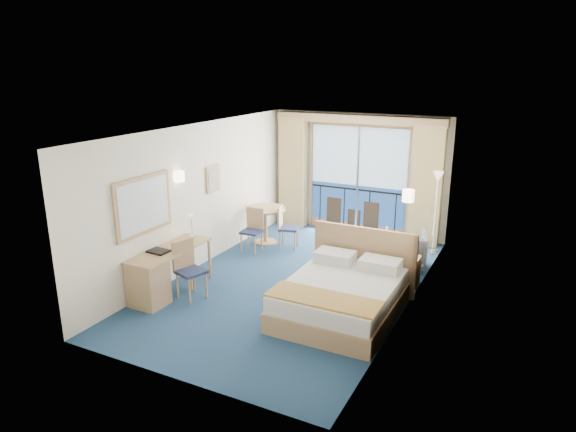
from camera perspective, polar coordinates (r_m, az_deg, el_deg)
The scene contains 22 objects.
floor at distance 9.16m, azimuth 0.75°, elevation -7.43°, with size 6.50×6.50×0.00m, color navy.
room_walls at distance 8.59m, azimuth 0.79°, elevation 3.47°, with size 4.04×6.54×2.72m.
balcony_door at distance 11.64m, azimuth 7.71°, elevation 3.62°, with size 2.36×0.03×2.52m.
curtain_left at distance 12.06m, azimuth 0.55°, elevation 4.86°, with size 0.65×0.22×2.55m, color tan.
curtain_right at distance 11.08m, azimuth 15.11°, elevation 3.22°, with size 0.65×0.22×2.55m, color tan.
pelmet at distance 11.29m, azimuth 7.83°, elevation 10.61°, with size 3.80×0.25×0.18m, color tan.
mirror at distance 8.53m, azimuth -15.77°, elevation 1.15°, with size 0.05×1.25×0.95m.
wall_print at distance 9.99m, azimuth -8.31°, elevation 4.12°, with size 0.04×0.42×0.52m.
sconce_left at distance 9.10m, azimuth -11.99°, elevation 4.32°, with size 0.18×0.18×0.18m, color #FBE2AF.
sconce_right at distance 7.80m, azimuth 13.23°, elevation 2.21°, with size 0.18×0.18×0.18m, color #FBE2AF.
bed at distance 8.01m, azimuth 6.05°, elevation -8.72°, with size 1.79×2.12×1.12m.
nightstand at distance 9.23m, azimuth 13.09°, elevation -5.95°, with size 0.40×0.38×0.52m, color #A07A54.
phone at distance 9.14m, azimuth 13.25°, elevation -4.17°, with size 0.18×0.14×0.08m, color white.
armchair at distance 9.98m, azimuth 12.85°, elevation -3.62°, with size 0.75×0.77×0.70m, color #484C58.
floor_lamp at distance 10.61m, azimuth 16.21°, elevation 2.58°, with size 0.23×0.23×1.69m.
desk at distance 8.58m, azimuth -14.76°, elevation -6.64°, with size 0.56×1.63×0.77m.
desk_chair at distance 8.60m, azimuth -11.08°, elevation -5.45°, with size 0.53×0.52×0.97m.
folder at distance 8.67m, azimuth -14.19°, elevation -3.81°, with size 0.34×0.25×0.03m, color black.
desk_lamp at distance 9.17m, azimuth -10.68°, elevation -0.56°, with size 0.11×0.11×0.41m.
round_table at distance 10.97m, azimuth -2.55°, elevation -0.04°, with size 0.87×0.87×0.78m.
table_chair_a at distance 10.68m, azimuth -0.33°, elevation -0.96°, with size 0.49×0.48×0.90m.
table_chair_b at distance 10.55m, azimuth -3.90°, elevation -1.24°, with size 0.41×0.42×0.89m.
Camera 1 is at (3.66, -7.52, 3.73)m, focal length 32.00 mm.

